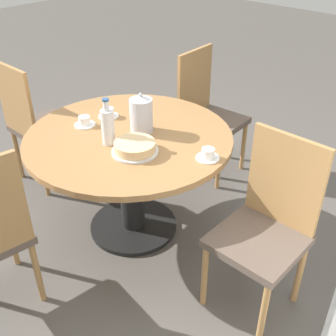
# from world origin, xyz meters

# --- Properties ---
(ground_plane) EXTENTS (14.00, 14.00, 0.00)m
(ground_plane) POSITION_xyz_m (0.00, 0.00, 0.00)
(ground_plane) COLOR #56514C
(dining_table) EXTENTS (1.24, 1.24, 0.71)m
(dining_table) POSITION_xyz_m (0.00, 0.00, 0.54)
(dining_table) COLOR black
(dining_table) RESTS_ON ground_plane
(chair_a) EXTENTS (0.42, 0.42, 0.97)m
(chair_a) POSITION_xyz_m (-0.07, 0.93, 0.51)
(chair_a) COLOR #A87A47
(chair_a) RESTS_ON ground_plane
(chair_b) EXTENTS (0.44, 0.44, 0.97)m
(chair_b) POSITION_xyz_m (-0.93, -0.12, 0.51)
(chair_b) COLOR #A87A47
(chair_b) RESTS_ON ground_plane
(chair_c) EXTENTS (0.42, 0.42, 0.97)m
(chair_c) POSITION_xyz_m (0.07, -0.93, 0.51)
(chair_c) COLOR #A87A47
(chair_c) RESTS_ON ground_plane
(coffee_pot) EXTENTS (0.14, 0.14, 0.25)m
(coffee_pot) POSITION_xyz_m (-0.09, 0.02, 0.82)
(coffee_pot) COLOR silver
(coffee_pot) RESTS_ON dining_table
(water_bottle) EXTENTS (0.07, 0.07, 0.27)m
(water_bottle) POSITION_xyz_m (0.14, -0.01, 0.82)
(water_bottle) COLOR silver
(water_bottle) RESTS_ON dining_table
(cake_main) EXTENTS (0.26, 0.26, 0.06)m
(cake_main) POSITION_xyz_m (0.11, 0.18, 0.74)
(cake_main) COLOR silver
(cake_main) RESTS_ON dining_table
(cup_a) EXTENTS (0.13, 0.13, 0.06)m
(cup_a) POSITION_xyz_m (-0.10, 0.51, 0.74)
(cup_a) COLOR white
(cup_a) RESTS_ON dining_table
(cup_b) EXTENTS (0.13, 0.13, 0.06)m
(cup_b) POSITION_xyz_m (0.10, -0.29, 0.74)
(cup_b) COLOR white
(cup_b) RESTS_ON dining_table
(cup_c) EXTENTS (0.13, 0.13, 0.06)m
(cup_c) POSITION_xyz_m (-0.08, -0.28, 0.74)
(cup_c) COLOR white
(cup_c) RESTS_ON dining_table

